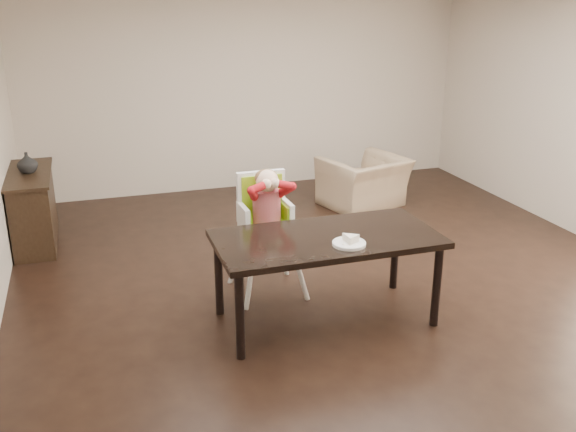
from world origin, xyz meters
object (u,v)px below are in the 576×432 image
Objects in this scene: dining_table at (327,245)px; sideboard at (34,208)px; high_chair at (266,206)px; armchair at (364,174)px.

sideboard reaches higher than dining_table.
dining_table is at bearing -66.60° from high_chair.
high_chair is 2.71m from armchair.
armchair reaches higher than dining_table.
high_chair reaches higher than sideboard.
sideboard is at bearing 132.51° from dining_table.
armchair is at bearing 45.43° from high_chair.
dining_table is 0.77m from high_chair.
high_chair is at bearing 114.56° from dining_table.
sideboard is (-2.06, 1.90, -0.42)m from high_chair.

